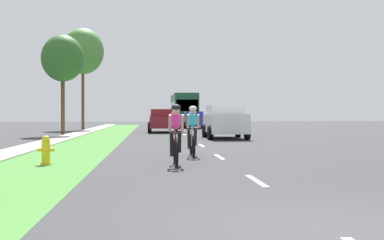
{
  "coord_description": "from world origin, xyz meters",
  "views": [
    {
      "loc": [
        -2.09,
        -5.64,
        1.34
      ],
      "look_at": [
        -0.18,
        18.35,
        1.04
      ],
      "focal_mm": 47.74,
      "sensor_mm": 36.0,
      "label": 1
    }
  ],
  "objects_px": {
    "sedan_blue": "(194,120)",
    "fire_hydrant_yellow": "(46,151)",
    "street_tree_far": "(83,52)",
    "bus_dark_green": "(184,108)",
    "cyclist_trailing": "(192,130)",
    "cyclist_lead": "(176,134)",
    "suv_white": "(225,121)",
    "street_tree_near": "(63,59)",
    "pickup_maroon": "(164,121)"
  },
  "relations": [
    {
      "from": "cyclist_lead",
      "to": "street_tree_near",
      "type": "relative_size",
      "value": 0.28
    },
    {
      "from": "street_tree_near",
      "to": "cyclist_trailing",
      "type": "bearing_deg",
      "value": -67.1
    },
    {
      "from": "cyclist_trailing",
      "to": "street_tree_near",
      "type": "height_order",
      "value": "street_tree_near"
    },
    {
      "from": "cyclist_lead",
      "to": "street_tree_near",
      "type": "xyz_separation_m",
      "value": [
        -6.08,
        18.79,
        3.9
      ]
    },
    {
      "from": "suv_white",
      "to": "bus_dark_green",
      "type": "bearing_deg",
      "value": 90.54
    },
    {
      "from": "sedan_blue",
      "to": "street_tree_near",
      "type": "height_order",
      "value": "street_tree_near"
    },
    {
      "from": "suv_white",
      "to": "sedan_blue",
      "type": "height_order",
      "value": "suv_white"
    },
    {
      "from": "cyclist_trailing",
      "to": "sedan_blue",
      "type": "distance_m",
      "value": 30.44
    },
    {
      "from": "fire_hydrant_yellow",
      "to": "cyclist_trailing",
      "type": "height_order",
      "value": "cyclist_trailing"
    },
    {
      "from": "bus_dark_green",
      "to": "street_tree_near",
      "type": "xyz_separation_m",
      "value": [
        -9.11,
        -26.0,
        2.74
      ]
    },
    {
      "from": "cyclist_lead",
      "to": "suv_white",
      "type": "relative_size",
      "value": 0.37
    },
    {
      "from": "suv_white",
      "to": "street_tree_near",
      "type": "xyz_separation_m",
      "value": [
        -9.4,
        4.68,
        3.77
      ]
    },
    {
      "from": "cyclist_trailing",
      "to": "bus_dark_green",
      "type": "distance_m",
      "value": 42.02
    },
    {
      "from": "street_tree_near",
      "to": "fire_hydrant_yellow",
      "type": "bearing_deg",
      "value": -81.67
    },
    {
      "from": "suv_white",
      "to": "street_tree_far",
      "type": "relative_size",
      "value": 0.56
    },
    {
      "from": "fire_hydrant_yellow",
      "to": "bus_dark_green",
      "type": "relative_size",
      "value": 0.07
    },
    {
      "from": "cyclist_lead",
      "to": "bus_dark_green",
      "type": "bearing_deg",
      "value": 86.13
    },
    {
      "from": "street_tree_near",
      "to": "street_tree_far",
      "type": "bearing_deg",
      "value": 91.12
    },
    {
      "from": "cyclist_lead",
      "to": "sedan_blue",
      "type": "xyz_separation_m",
      "value": [
        3.22,
        33.18,
        -0.04
      ]
    },
    {
      "from": "cyclist_trailing",
      "to": "pickup_maroon",
      "type": "bearing_deg",
      "value": 91.22
    },
    {
      "from": "cyclist_trailing",
      "to": "bus_dark_green",
      "type": "bearing_deg",
      "value": 86.76
    },
    {
      "from": "cyclist_trailing",
      "to": "street_tree_near",
      "type": "bearing_deg",
      "value": 112.9
    },
    {
      "from": "fire_hydrant_yellow",
      "to": "street_tree_far",
      "type": "xyz_separation_m",
      "value": [
        -2.9,
        29.17,
        6.09
      ]
    },
    {
      "from": "fire_hydrant_yellow",
      "to": "street_tree_near",
      "type": "xyz_separation_m",
      "value": [
        -2.69,
        18.35,
        4.34
      ]
    },
    {
      "from": "cyclist_lead",
      "to": "street_tree_far",
      "type": "xyz_separation_m",
      "value": [
        -6.29,
        29.6,
        5.65
      ]
    },
    {
      "from": "cyclist_trailing",
      "to": "suv_white",
      "type": "distance_m",
      "value": 11.57
    },
    {
      "from": "pickup_maroon",
      "to": "street_tree_far",
      "type": "distance_m",
      "value": 10.77
    },
    {
      "from": "cyclist_lead",
      "to": "suv_white",
      "type": "distance_m",
      "value": 14.49
    },
    {
      "from": "cyclist_trailing",
      "to": "suv_white",
      "type": "relative_size",
      "value": 0.37
    },
    {
      "from": "cyclist_trailing",
      "to": "pickup_maroon",
      "type": "distance_m",
      "value": 20.31
    },
    {
      "from": "fire_hydrant_yellow",
      "to": "cyclist_lead",
      "type": "xyz_separation_m",
      "value": [
        3.39,
        -0.43,
        0.44
      ]
    },
    {
      "from": "fire_hydrant_yellow",
      "to": "street_tree_far",
      "type": "bearing_deg",
      "value": 95.67
    },
    {
      "from": "pickup_maroon",
      "to": "street_tree_near",
      "type": "xyz_separation_m",
      "value": [
        -6.3,
        -4.36,
        3.89
      ]
    },
    {
      "from": "cyclist_trailing",
      "to": "cyclist_lead",
      "type": "bearing_deg",
      "value": -103.09
    },
    {
      "from": "sedan_blue",
      "to": "street_tree_far",
      "type": "relative_size",
      "value": 0.51
    },
    {
      "from": "pickup_maroon",
      "to": "cyclist_trailing",
      "type": "bearing_deg",
      "value": -88.78
    },
    {
      "from": "fire_hydrant_yellow",
      "to": "street_tree_far",
      "type": "height_order",
      "value": "street_tree_far"
    },
    {
      "from": "cyclist_lead",
      "to": "street_tree_near",
      "type": "height_order",
      "value": "street_tree_near"
    },
    {
      "from": "street_tree_near",
      "to": "street_tree_far",
      "type": "distance_m",
      "value": 10.96
    },
    {
      "from": "fire_hydrant_yellow",
      "to": "sedan_blue",
      "type": "height_order",
      "value": "sedan_blue"
    },
    {
      "from": "cyclist_lead",
      "to": "street_tree_far",
      "type": "bearing_deg",
      "value": 101.99
    },
    {
      "from": "fire_hydrant_yellow",
      "to": "sedan_blue",
      "type": "bearing_deg",
      "value": 78.59
    },
    {
      "from": "sedan_blue",
      "to": "fire_hydrant_yellow",
      "type": "bearing_deg",
      "value": -101.41
    },
    {
      "from": "street_tree_near",
      "to": "street_tree_far",
      "type": "height_order",
      "value": "street_tree_far"
    },
    {
      "from": "suv_white",
      "to": "sedan_blue",
      "type": "bearing_deg",
      "value": 90.32
    },
    {
      "from": "cyclist_trailing",
      "to": "bus_dark_green",
      "type": "height_order",
      "value": "bus_dark_green"
    },
    {
      "from": "cyclist_lead",
      "to": "cyclist_trailing",
      "type": "distance_m",
      "value": 2.92
    },
    {
      "from": "bus_dark_green",
      "to": "street_tree_far",
      "type": "bearing_deg",
      "value": -121.54
    },
    {
      "from": "pickup_maroon",
      "to": "fire_hydrant_yellow",
      "type": "bearing_deg",
      "value": -99.05
    },
    {
      "from": "cyclist_trailing",
      "to": "street_tree_far",
      "type": "xyz_separation_m",
      "value": [
        -6.95,
        26.76,
        5.65
      ]
    }
  ]
}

